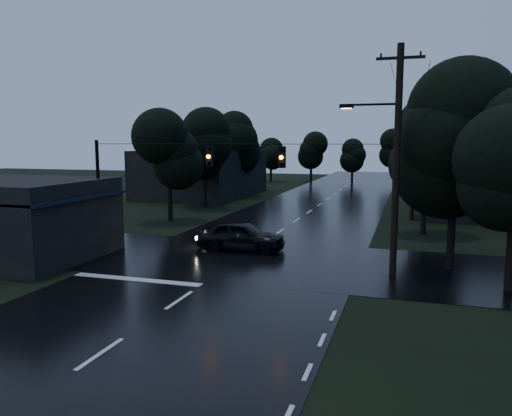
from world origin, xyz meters
The scene contains 17 objects.
ground centered at (0.00, 0.00, 0.00)m, with size 160.00×160.00×0.00m, color black.
main_road centered at (0.00, 30.00, 0.00)m, with size 12.00×120.00×0.02m, color black.
cross_street centered at (0.00, 12.00, 0.00)m, with size 60.00×9.00×0.02m, color black.
building_far_right centered at (14.00, 34.00, 2.20)m, with size 10.00×14.00×4.40m, color black.
building_far_left centered at (-14.00, 40.00, 2.50)m, with size 10.00×16.00×5.00m, color black.
utility_pole_main centered at (7.41, 11.00, 5.26)m, with size 3.50×0.30×10.00m.
utility_pole_far centered at (8.30, 28.00, 3.88)m, with size 2.00×0.30×7.50m.
anchor_pole_left centered at (-7.50, 11.00, 3.00)m, with size 0.18×0.18×6.00m, color black.
span_signals centered at (0.56, 10.99, 5.24)m, with size 15.00×0.37×1.12m.
tree_corner_near centered at (10.00, 13.00, 5.99)m, with size 4.48×4.48×9.44m.
tree_left_a centered at (-9.00, 22.00, 5.24)m, with size 3.92×3.92×8.26m.
tree_left_b centered at (-9.60, 30.00, 5.62)m, with size 4.20×4.20×8.85m.
tree_left_c centered at (-10.20, 40.00, 5.99)m, with size 4.48×4.48×9.44m.
tree_right_a centered at (9.00, 22.00, 5.62)m, with size 4.20×4.20×8.85m.
tree_right_b centered at (9.60, 30.00, 5.99)m, with size 4.48×4.48×9.44m.
tree_right_c centered at (10.20, 40.00, 6.37)m, with size 4.76×4.76×10.03m.
car centered at (-0.62, 13.96, 0.82)m, with size 1.94×4.81×1.64m, color black.
Camera 1 is at (8.09, -11.38, 5.89)m, focal length 35.00 mm.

